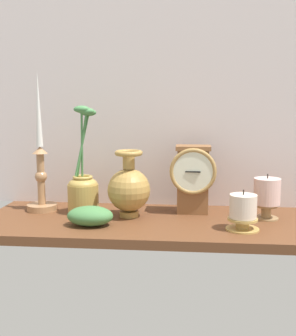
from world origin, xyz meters
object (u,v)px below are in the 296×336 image
object	(u,v)px
mantel_clock	(193,177)
brass_vase_bulbous	(129,188)
brass_vase_jar	(83,187)
pillar_candle_near_clock	(267,195)
pillar_candle_front	(243,212)
candlestick_tall_left	(41,171)

from	to	relation	value
mantel_clock	brass_vase_bulbous	size ratio (longest dim) A/B	1.05
mantel_clock	brass_vase_bulbous	bearing A→B (deg)	-162.02
brass_vase_jar	pillar_candle_near_clock	xyz separation A→B (cm)	(50.66, -1.39, -1.01)
pillar_candle_front	pillar_candle_near_clock	world-z (taller)	pillar_candle_near_clock
brass_vase_jar	pillar_candle_near_clock	world-z (taller)	brass_vase_jar
pillar_candle_front	pillar_candle_near_clock	size ratio (longest dim) A/B	0.82
mantel_clock	brass_vase_bulbous	world-z (taller)	mantel_clock
mantel_clock	pillar_candle_front	distance (cm)	20.44
pillar_candle_near_clock	brass_vase_bulbous	bearing A→B (deg)	-177.83
pillar_candle_near_clock	mantel_clock	bearing A→B (deg)	167.97
candlestick_tall_left	brass_vase_jar	bearing A→B (deg)	-7.63
pillar_candle_front	pillar_candle_near_clock	xyz separation A→B (cm)	(7.56, 11.08, 1.94)
mantel_clock	pillar_candle_front	world-z (taller)	mantel_clock
mantel_clock	brass_vase_bulbous	xyz separation A→B (cm)	(-17.38, -5.64, -2.28)
candlestick_tall_left	pillar_candle_front	xyz separation A→B (cm)	(55.92, -14.19, -7.01)
mantel_clock	candlestick_tall_left	bearing A→B (deg)	-178.53
mantel_clock	brass_vase_jar	xyz separation A→B (cm)	(-30.82, -2.84, -2.77)
brass_vase_jar	candlestick_tall_left	bearing A→B (deg)	172.37
pillar_candle_front	mantel_clock	bearing A→B (deg)	128.73
candlestick_tall_left	brass_vase_jar	distance (cm)	13.55
brass_vase_jar	pillar_candle_front	size ratio (longest dim) A/B	3.01
brass_vase_bulbous	candlestick_tall_left	bearing A→B (deg)	170.23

